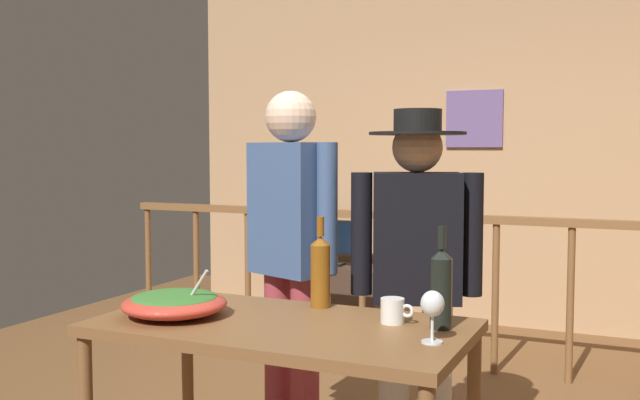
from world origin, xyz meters
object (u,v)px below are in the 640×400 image
at_px(tv_console, 332,291).
at_px(wine_bottle_amber, 320,270).
at_px(wine_bottle_dark, 441,287).
at_px(person_standing_left, 291,243).
at_px(mug_white, 393,311).
at_px(serving_table, 282,346).
at_px(salad_bowl, 174,302).
at_px(stair_railing, 430,267).
at_px(wine_glass, 432,306).
at_px(person_standing_right, 416,264).
at_px(framed_picture, 474,119).
at_px(flat_screen_tv, 330,238).

bearing_deg(tv_console, wine_bottle_amber, -67.40).
xyz_separation_m(wine_bottle_dark, person_standing_left, (-0.83, 0.52, 0.04)).
relative_size(mug_white, person_standing_left, 0.07).
xyz_separation_m(serving_table, salad_bowl, (-0.40, -0.08, 0.14)).
distance_m(stair_railing, wine_glass, 2.39).
height_order(wine_bottle_amber, person_standing_right, person_standing_right).
bearing_deg(person_standing_left, framed_picture, -73.84).
distance_m(wine_bottle_amber, person_standing_left, 0.50).
relative_size(stair_railing, person_standing_right, 2.31).
xyz_separation_m(framed_picture, person_standing_right, (0.38, -2.83, -0.72)).
xyz_separation_m(tv_console, wine_glass, (1.75, -3.24, 0.69)).
distance_m(serving_table, person_standing_left, 0.78).
height_order(tv_console, wine_bottle_dark, wine_bottle_dark).
xyz_separation_m(flat_screen_tv, person_standing_left, (0.89, -2.50, 0.31)).
distance_m(framed_picture, serving_table, 3.61).
relative_size(wine_bottle_dark, mug_white, 2.93).
distance_m(tv_console, wine_bottle_amber, 3.24).
xyz_separation_m(wine_bottle_amber, mug_white, (0.34, -0.13, -0.10)).
bearing_deg(framed_picture, mug_white, -82.29).
distance_m(framed_picture, person_standing_right, 2.94).
xyz_separation_m(framed_picture, serving_table, (0.09, -3.49, -0.94)).
bearing_deg(framed_picture, stair_railing, -89.95).
bearing_deg(mug_white, framed_picture, 97.71).
xyz_separation_m(stair_railing, serving_table, (0.08, -2.24, 0.06)).
relative_size(flat_screen_tv, serving_table, 0.39).
relative_size(tv_console, person_standing_left, 0.54).
bearing_deg(person_standing_right, wine_bottle_amber, 34.61).
relative_size(serving_table, wine_glass, 7.88).
bearing_deg(salad_bowl, mug_white, 16.33).
bearing_deg(tv_console, salad_bowl, -76.51).
xyz_separation_m(framed_picture, flat_screen_tv, (-1.10, -0.32, -0.97)).
bearing_deg(serving_table, wine_bottle_amber, 84.74).
xyz_separation_m(tv_console, wine_bottle_dark, (1.73, -3.06, 0.72)).
bearing_deg(tv_console, mug_white, -62.97).
bearing_deg(wine_bottle_dark, framed_picture, 100.58).
xyz_separation_m(salad_bowl, person_standing_left, (0.11, 0.74, 0.14)).
height_order(stair_railing, flat_screen_tv, stair_railing).
bearing_deg(flat_screen_tv, salad_bowl, -76.38).
bearing_deg(wine_bottle_amber, framed_picture, 91.99).
relative_size(tv_console, salad_bowl, 2.33).
xyz_separation_m(wine_glass, person_standing_right, (-0.27, 0.71, 0.01)).
height_order(stair_railing, salad_bowl, stair_railing).
bearing_deg(salad_bowl, tv_console, 103.49).
distance_m(framed_picture, wine_bottle_amber, 3.29).
xyz_separation_m(person_standing_left, person_standing_right, (0.59, -0.00, -0.06)).
relative_size(stair_railing, salad_bowl, 9.40).
xyz_separation_m(salad_bowl, wine_bottle_amber, (0.43, 0.36, 0.10)).
height_order(wine_bottle_dark, person_standing_left, person_standing_left).
bearing_deg(framed_picture, serving_table, -88.60).
distance_m(salad_bowl, wine_glass, 0.97).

